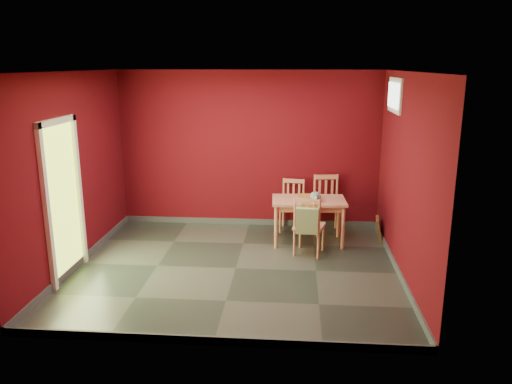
# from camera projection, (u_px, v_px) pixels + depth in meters

# --- Properties ---
(ground) EXTENTS (4.50, 4.50, 0.00)m
(ground) POSITION_uv_depth(u_px,v_px,m) (236.00, 268.00, 7.03)
(ground) COLOR #2D342D
(ground) RESTS_ON ground
(room_shell) EXTENTS (4.50, 4.50, 4.50)m
(room_shell) POSITION_uv_depth(u_px,v_px,m) (236.00, 265.00, 7.01)
(room_shell) COLOR #51080F
(room_shell) RESTS_ON ground
(doorway) EXTENTS (0.06, 1.01, 2.13)m
(doorway) POSITION_uv_depth(u_px,v_px,m) (63.00, 195.00, 6.53)
(doorway) COLOR #B7D838
(doorway) RESTS_ON ground
(window) EXTENTS (0.05, 0.90, 0.50)m
(window) POSITION_uv_depth(u_px,v_px,m) (395.00, 95.00, 7.23)
(window) COLOR white
(window) RESTS_ON room_shell
(outlet_plate) EXTENTS (0.08, 0.02, 0.12)m
(outlet_plate) POSITION_uv_depth(u_px,v_px,m) (340.00, 210.00, 8.74)
(outlet_plate) COLOR silver
(outlet_plate) RESTS_ON room_shell
(dining_table) EXTENTS (1.18, 0.72, 0.72)m
(dining_table) POSITION_uv_depth(u_px,v_px,m) (309.00, 205.00, 7.89)
(dining_table) COLOR tan
(dining_table) RESTS_ON ground
(table_runner) EXTENTS (0.35, 0.69, 0.34)m
(table_runner) POSITION_uv_depth(u_px,v_px,m) (309.00, 204.00, 7.78)
(table_runner) COLOR #B26C2D
(table_runner) RESTS_ON dining_table
(chair_far_left) EXTENTS (0.46, 0.46, 0.87)m
(chair_far_left) POSITION_uv_depth(u_px,v_px,m) (292.00, 205.00, 8.57)
(chair_far_left) COLOR tan
(chair_far_left) RESTS_ON ground
(chair_far_right) EXTENTS (0.50, 0.50, 0.97)m
(chair_far_right) POSITION_uv_depth(u_px,v_px,m) (327.00, 204.00, 8.45)
(chair_far_right) COLOR tan
(chair_far_right) RESTS_ON ground
(chair_near) EXTENTS (0.51, 0.51, 0.90)m
(chair_near) POSITION_uv_depth(u_px,v_px,m) (309.00, 225.00, 7.43)
(chair_near) COLOR tan
(chair_near) RESTS_ON ground
(tote_bag) EXTENTS (0.32, 0.19, 0.45)m
(tote_bag) POSITION_uv_depth(u_px,v_px,m) (307.00, 221.00, 7.20)
(tote_bag) COLOR #869C64
(tote_bag) RESTS_ON chair_near
(cat) EXTENTS (0.24, 0.39, 0.18)m
(cat) POSITION_uv_depth(u_px,v_px,m) (315.00, 195.00, 7.79)
(cat) COLOR slate
(cat) RESTS_ON table_runner
(picture_frame) EXTENTS (0.17, 0.38, 0.37)m
(picture_frame) POSITION_uv_depth(u_px,v_px,m) (379.00, 229.00, 8.12)
(picture_frame) COLOR brown
(picture_frame) RESTS_ON ground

